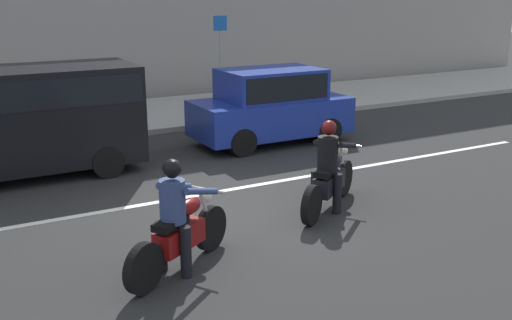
% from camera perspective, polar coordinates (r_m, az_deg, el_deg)
% --- Properties ---
extents(ground_plane, '(80.00, 80.00, 0.00)m').
position_cam_1_polar(ground_plane, '(10.47, -2.76, -4.62)').
color(ground_plane, '#272727').
extents(sidewalk_slab, '(40.00, 4.40, 0.14)m').
position_cam_1_polar(sidewalk_slab, '(17.73, -14.26, 3.71)').
color(sidewalk_slab, '#99968E').
rests_on(sidewalk_slab, ground_plane).
extents(lane_marking_stripe, '(18.00, 0.14, 0.01)m').
position_cam_1_polar(lane_marking_stripe, '(10.93, -9.05, -3.89)').
color(lane_marking_stripe, silver).
rests_on(lane_marking_stripe, ground_plane).
extents(motorcycle_with_rider_black_leather, '(1.92, 1.38, 1.57)m').
position_cam_1_polar(motorcycle_with_rider_black_leather, '(10.33, 6.86, -1.25)').
color(motorcycle_with_rider_black_leather, black).
rests_on(motorcycle_with_rider_black_leather, ground_plane).
extents(motorcycle_with_rider_denim_blue, '(1.89, 1.24, 1.57)m').
position_cam_1_polar(motorcycle_with_rider_denim_blue, '(8.13, -7.29, -6.09)').
color(motorcycle_with_rider_denim_blue, black).
rests_on(motorcycle_with_rider_denim_blue, ground_plane).
extents(parked_hatchback_cobalt_blue, '(3.79, 1.76, 1.80)m').
position_cam_1_polar(parked_hatchback_cobalt_blue, '(14.69, 1.40, 5.17)').
color(parked_hatchback_cobalt_blue, navy).
rests_on(parked_hatchback_cobalt_blue, ground_plane).
extents(parked_van_black, '(4.40, 1.96, 2.16)m').
position_cam_1_polar(parked_van_black, '(12.80, -20.95, 3.99)').
color(parked_van_black, black).
rests_on(parked_van_black, ground_plane).
extents(street_sign_post, '(0.44, 0.08, 2.73)m').
position_cam_1_polar(street_sign_post, '(18.84, -3.36, 10.14)').
color(street_sign_post, gray).
rests_on(street_sign_post, sidewalk_slab).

